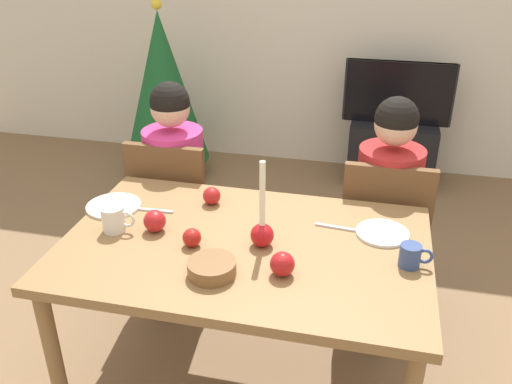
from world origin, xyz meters
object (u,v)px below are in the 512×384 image
Objects in this scene: tv_stand at (391,152)px; chair_right at (383,232)px; chair_left at (175,208)px; bowl_walnuts at (212,268)px; christmas_tree at (163,88)px; apple_far_edge at (212,196)px; person_left_child at (177,196)px; mug_left at (114,219)px; apple_by_right_mug at (282,264)px; plate_right at (382,233)px; person_right_child at (384,219)px; apple_near_candle at (192,238)px; candle_centerpiece at (262,230)px; apple_by_left_plate at (155,221)px; plate_left at (114,206)px; tv at (398,93)px; dining_table at (244,261)px; mug_right at (411,256)px.

chair_right is at bearing -91.74° from tv_stand.
chair_left is 0.99m from bowl_walnuts.
christmas_tree reaches higher than apple_far_edge.
mug_left is (0.00, -0.66, 0.23)m from person_left_child.
person_left_child is at bearing 131.05° from apple_by_right_mug.
mug_left reaches higher than plate_right.
person_right_child is 16.34× the size of apple_near_candle.
person_left_child is 1.00m from bowl_walnuts.
chair_left is 1.06m from chair_right.
person_left_child is 0.91m from candle_centerpiece.
apple_far_edge is at bearing 60.40° from apple_by_left_plate.
candle_centerpiece is 1.50× the size of plate_left.
plate_left is 0.48m from apple_near_candle.
plate_right is at bearing -92.43° from chair_right.
chair_right reaches higher than apple_by_left_plate.
person_right_child is at bearing 1.76° from chair_left.
christmas_tree is 6.50× the size of plate_right.
dining_table is at bearing -104.22° from tv.
christmas_tree is (-1.73, -0.27, 0.47)m from tv_stand.
chair_right reaches higher than dining_table.
candle_centerpiece is 2.03× the size of bowl_walnuts.
chair_right is 5.26× the size of bowl_walnuts.
person_left_child is 1.00× the size of person_right_child.
apple_by_right_mug is (0.11, -0.17, -0.03)m from candle_centerpiece.
tv is at bearing 64.57° from mug_left.
candle_centerpiece reaches higher than apple_near_candle.
chair_right is 2.21m from christmas_tree.
candle_centerpiece is 4.85× the size of apple_near_candle.
plate_right is at bearing 11.36° from mug_left.
apple_by_right_mug is (0.70, -0.78, 0.28)m from chair_left.
plate_right is (-0.02, -0.46, 0.19)m from person_right_child.
dining_table is at bearing -104.22° from tv_stand.
mug_right reaches higher than dining_table.
candle_centerpiece is (0.60, -0.64, 0.25)m from person_left_child.
person_left_child reaches higher than tv.
chair_left is (-0.53, 0.61, -0.15)m from dining_table.
candle_centerpiece is (1.21, -2.03, 0.11)m from christmas_tree.
apple_near_candle is (-0.77, -2.36, 0.08)m from tv.
candle_centerpiece is 0.49m from plate_right.
person_right_child is 3.37× the size of candle_centerpiece.
plate_right is at bearing 1.66° from plate_left.
mug_left is at bearing -73.18° from christmas_tree.
chair_right is at bearing 42.99° from apple_near_candle.
chair_left is at bearing 130.84° from dining_table.
bowl_walnuts is 0.20m from apple_near_candle.
tv is 2.50m from apple_by_right_mug.
person_left_child is 13.37× the size of apple_by_right_mug.
bowl_walnuts is 0.38m from apple_by_left_plate.
tv is (0.00, 0.00, 0.47)m from tv_stand.
person_left_child is (0.00, 0.03, 0.06)m from chair_left.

